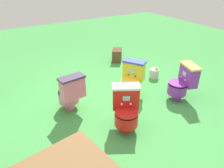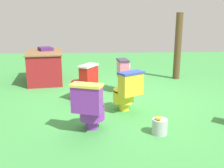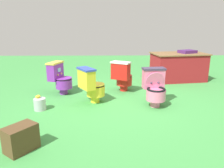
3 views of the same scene
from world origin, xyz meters
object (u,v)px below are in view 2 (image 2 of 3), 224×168
Objects in this scene: toilet_yellow at (127,91)px; wooden_post at (178,46)px; toilet_red at (84,82)px; toilet_purple at (90,106)px; toilet_pink at (127,75)px; lemon_bucket at (160,126)px; vendor_table at (45,66)px.

wooden_post is (2.40, -1.62, 0.49)m from toilet_yellow.
toilet_purple is (-1.42, -0.15, 0.00)m from toilet_red.
toilet_red is at bearing -64.94° from toilet_pink.
toilet_yellow and toilet_purple have the same top height.
toilet_purple is 2.63× the size of lemon_bucket.
wooden_post is 6.24× the size of lemon_bucket.
toilet_yellow is at bearing -101.38° from toilet_red.
toilet_pink reaches higher than lemon_bucket.
vendor_table is 3.48m from wooden_post.
toilet_red is 1.00× the size of toilet_purple.
toilet_yellow is 2.93m from wooden_post.
toilet_pink is 1.94m from wooden_post.
toilet_pink is at bearing 128.75° from wooden_post.
toilet_purple is at bearing 79.67° from lemon_bucket.
toilet_pink is at bearing -28.95° from toilet_red.
vendor_table is 5.70× the size of lemon_bucket.
toilet_yellow is at bearing 69.45° from toilet_purple.
lemon_bucket is (-2.16, -0.21, -0.26)m from toilet_pink.
vendor_table reaches higher than toilet_red.
toilet_red is 1.00× the size of toilet_pink.
lemon_bucket is at bearing -0.80° from toilet_pink.
toilet_yellow reaches higher than lemon_bucket.
toilet_purple is 1.00× the size of toilet_pink.
toilet_red is 2.63× the size of lemon_bucket.
toilet_pink is (0.56, -0.92, 0.00)m from toilet_red.
toilet_pink is 2.26m from vendor_table.
toilet_red is 0.46× the size of vendor_table.
wooden_post reaches higher than toilet_red.
lemon_bucket is (-3.24, -2.19, -0.28)m from vendor_table.
toilet_red and toilet_purple have the same top height.
toilet_purple is 1.03m from lemon_bucket.
toilet_red is 1.08m from toilet_pink.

